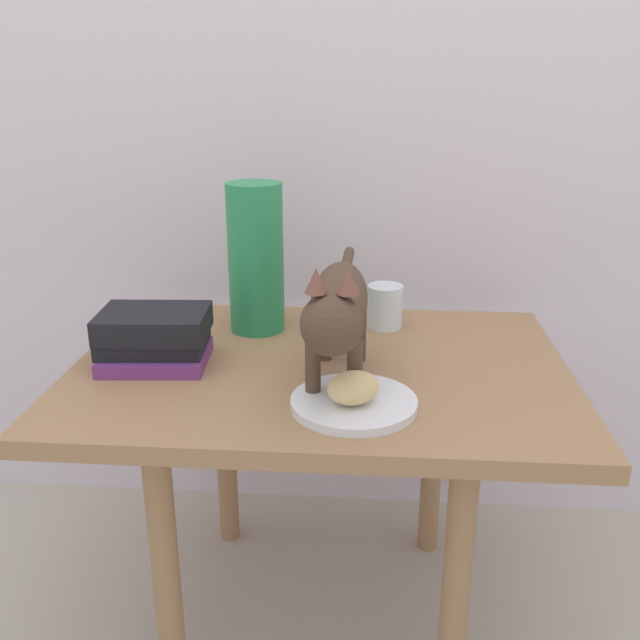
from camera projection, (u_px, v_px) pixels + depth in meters
The scene contains 9 objects.
ground_plane at pixel (320, 612), 1.38m from camera, with size 6.00×6.00×0.00m, color #B2A899.
back_panel at pixel (336, 30), 1.41m from camera, with size 4.00×0.04×2.20m, color silver.
side_table at pixel (320, 400), 1.23m from camera, with size 0.85×0.61×0.54m.
plate at pixel (354, 403), 1.04m from camera, with size 0.19×0.19×0.01m, color white.
bread_roll at pixel (353, 388), 1.02m from camera, with size 0.08×0.06×0.05m, color #E0BC7A.
cat at pixel (338, 307), 1.08m from camera, with size 0.10×0.48×0.23m.
book_stack at pixel (154, 337), 1.19m from camera, with size 0.19×0.16×0.09m.
green_vase at pixel (256, 258), 1.32m from camera, with size 0.11×0.11×0.29m, color #288C51.
candle_jar at pixel (385, 309), 1.36m from camera, with size 0.07×0.07×0.08m.
Camera 1 is at (0.09, -1.10, 1.02)m, focal length 38.92 mm.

